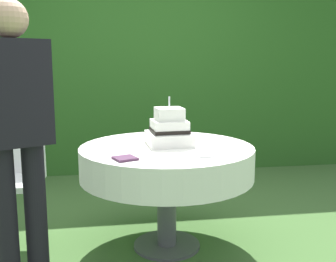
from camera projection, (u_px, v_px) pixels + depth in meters
name	position (u px, v px, depth m)	size (l,w,h in m)	color
ground_plane	(167.00, 246.00, 2.82)	(20.00, 20.00, 0.00)	#3D602D
foliage_hedge	(139.00, 67.00, 4.81)	(6.08, 0.62, 2.45)	#28561E
cake_table	(167.00, 162.00, 2.72)	(1.18, 1.18, 0.72)	#4C4C51
wedding_cake	(170.00, 130.00, 2.73)	(0.32, 0.32, 0.33)	white
serving_plate_near	(204.00, 154.00, 2.43)	(0.15, 0.15, 0.01)	white
serving_plate_far	(189.00, 134.00, 3.11)	(0.12, 0.12, 0.01)	white
napkin_stack	(125.00, 158.00, 2.32)	(0.12, 0.12, 0.01)	#4C2D47
garden_chair	(14.00, 169.00, 2.80)	(0.42, 0.42, 0.89)	white
standing_person	(16.00, 130.00, 2.10)	(0.41, 0.34, 1.60)	black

